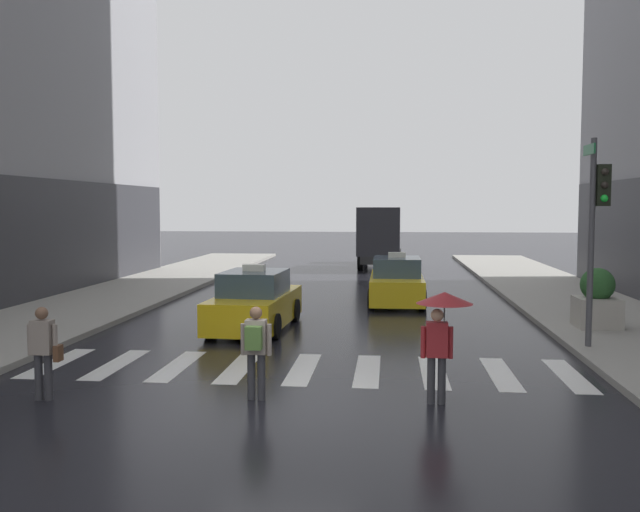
% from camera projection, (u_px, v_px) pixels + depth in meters
% --- Properties ---
extents(ground_plane, '(160.00, 160.00, 0.00)m').
position_uv_depth(ground_plane, '(280.00, 412.00, 11.12)').
color(ground_plane, black).
extents(crosswalk_markings, '(11.30, 2.80, 0.01)m').
position_uv_depth(crosswalk_markings, '(303.00, 369.00, 14.10)').
color(crosswalk_markings, silver).
rests_on(crosswalk_markings, ground).
extents(traffic_light_pole, '(0.44, 0.84, 4.80)m').
position_uv_depth(traffic_light_pole, '(597.00, 212.00, 15.44)').
color(traffic_light_pole, '#47474C').
rests_on(traffic_light_pole, curb_right).
extents(taxi_lead, '(2.10, 4.62, 1.80)m').
position_uv_depth(taxi_lead, '(255.00, 303.00, 18.68)').
color(taxi_lead, yellow).
rests_on(taxi_lead, ground).
extents(taxi_second, '(1.94, 4.54, 1.80)m').
position_uv_depth(taxi_second, '(397.00, 283.00, 23.61)').
color(taxi_second, yellow).
rests_on(taxi_second, ground).
extents(box_truck, '(2.39, 7.58, 3.35)m').
position_uv_depth(box_truck, '(380.00, 234.00, 37.32)').
color(box_truck, '#2D2D2D').
rests_on(box_truck, ground).
extents(pedestrian_with_umbrella, '(0.96, 0.96, 1.94)m').
position_uv_depth(pedestrian_with_umbrella, '(442.00, 317.00, 11.49)').
color(pedestrian_with_umbrella, '#333338').
rests_on(pedestrian_with_umbrella, ground).
extents(pedestrian_with_backpack, '(0.55, 0.43, 1.65)m').
position_uv_depth(pedestrian_with_backpack, '(256.00, 345.00, 11.75)').
color(pedestrian_with_backpack, '#333338').
rests_on(pedestrian_with_backpack, ground).
extents(pedestrian_with_handbag, '(0.60, 0.24, 1.65)m').
position_uv_depth(pedestrian_with_handbag, '(43.00, 348.00, 11.76)').
color(pedestrian_with_handbag, '#333338').
rests_on(pedestrian_with_handbag, ground).
extents(planter_near_corner, '(1.10, 1.10, 1.60)m').
position_uv_depth(planter_near_corner, '(597.00, 300.00, 18.10)').
color(planter_near_corner, '#A8A399').
rests_on(planter_near_corner, curb_right).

